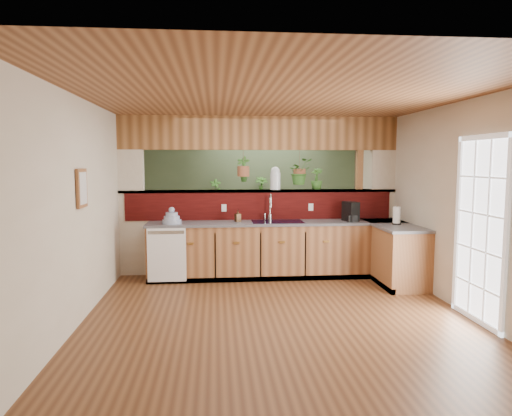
{
  "coord_description": "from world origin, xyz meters",
  "views": [
    {
      "loc": [
        -0.74,
        -6.21,
        1.85
      ],
      "look_at": [
        -0.12,
        0.7,
        1.15
      ],
      "focal_mm": 32.0,
      "sensor_mm": 36.0,
      "label": 1
    }
  ],
  "objects": [
    {
      "name": "wall_left",
      "position": [
        -2.3,
        0.0,
        1.3
      ],
      "size": [
        0.02,
        7.0,
        2.6
      ],
      "primitive_type": "cube",
      "color": "beige",
      "rests_on": "ground"
    },
    {
      "name": "framed_print",
      "position": [
        -2.27,
        -0.8,
        1.55
      ],
      "size": [
        0.04,
        0.35,
        0.45
      ],
      "color": "brown",
      "rests_on": "wall_left"
    },
    {
      "name": "dish_stack",
      "position": [
        -1.41,
        0.86,
        0.98
      ],
      "size": [
        0.3,
        0.3,
        0.26
      ],
      "color": "#8D99B6",
      "rests_on": "countertop"
    },
    {
      "name": "shelf_plant_a",
      "position": [
        -0.74,
        3.25,
        1.28
      ],
      "size": [
        0.24,
        0.17,
        0.45
      ],
      "primitive_type": "imported",
      "rotation": [
        0.0,
        0.0,
        -0.02
      ],
      "color": "#2E5F21",
      "rests_on": "shelving_console"
    },
    {
      "name": "ceiling",
      "position": [
        0.0,
        0.0,
        2.6
      ],
      "size": [
        4.6,
        7.0,
        0.01
      ],
      "primitive_type": "cube",
      "color": "brown",
      "rests_on": "ground"
    },
    {
      "name": "hanging_plant_a",
      "position": [
        -0.27,
        1.35,
        1.87
      ],
      "size": [
        0.26,
        0.22,
        0.55
      ],
      "color": "brown",
      "rests_on": "header_beam"
    },
    {
      "name": "sage_backwall",
      "position": [
        0.0,
        3.48,
        1.3
      ],
      "size": [
        4.55,
        0.02,
        2.55
      ],
      "primitive_type": "cube",
      "color": "#485E40",
      "rests_on": "ground"
    },
    {
      "name": "hanging_plant_b",
      "position": [
        0.67,
        1.35,
        1.88
      ],
      "size": [
        0.49,
        0.46,
        0.56
      ],
      "color": "brown",
      "rests_on": "header_beam"
    },
    {
      "name": "ledge_plant_right",
      "position": [
        0.96,
        1.35,
        1.57
      ],
      "size": [
        0.27,
        0.27,
        0.36
      ],
      "primitive_type": "imported",
      "rotation": [
        0.0,
        0.0,
        -0.43
      ],
      "color": "#2E5F21",
      "rests_on": "pass_through_ledge"
    },
    {
      "name": "french_door",
      "position": [
        2.27,
        -1.3,
        1.05
      ],
      "size": [
        0.06,
        1.02,
        2.16
      ],
      "primitive_type": "cube",
      "color": "white",
      "rests_on": "ground"
    },
    {
      "name": "header_beam",
      "position": [
        0.0,
        1.35,
        2.33
      ],
      "size": [
        4.6,
        0.15,
        0.55
      ],
      "primitive_type": "cube",
      "color": "brown",
      "rests_on": "ground"
    },
    {
      "name": "wall_right",
      "position": [
        2.3,
        0.0,
        1.3
      ],
      "size": [
        0.02,
        7.0,
        2.6
      ],
      "primitive_type": "cube",
      "color": "beige",
      "rests_on": "ground"
    },
    {
      "name": "shelf_plant_b",
      "position": [
        0.22,
        3.25,
        1.3
      ],
      "size": [
        0.31,
        0.31,
        0.49
      ],
      "primitive_type": "imported",
      "rotation": [
        0.0,
        0.0,
        0.12
      ],
      "color": "#2E5F21",
      "rests_on": "shelving_console"
    },
    {
      "name": "glass_jar",
      "position": [
        0.26,
        1.35,
        1.58
      ],
      "size": [
        0.17,
        0.17,
        0.38
      ],
      "color": "silver",
      "rests_on": "pass_through_ledge"
    },
    {
      "name": "dishwasher",
      "position": [
        -1.48,
        0.66,
        0.46
      ],
      "size": [
        0.58,
        0.03,
        0.82
      ],
      "color": "white",
      "rests_on": "ground"
    },
    {
      "name": "faucet",
      "position": [
        0.15,
        1.13,
        1.14
      ],
      "size": [
        0.19,
        0.19,
        0.44
      ],
      "color": "#B7B7B2",
      "rests_on": "countertop"
    },
    {
      "name": "soap_dispenser",
      "position": [
        -0.38,
        1.02,
        0.99
      ],
      "size": [
        0.11,
        0.12,
        0.19
      ],
      "primitive_type": "imported",
      "rotation": [
        0.0,
        0.0,
        0.43
      ],
      "color": "#3D2816",
      "rests_on": "countertop"
    },
    {
      "name": "pass_through_ledge",
      "position": [
        0.0,
        1.35,
        1.37
      ],
      "size": [
        4.6,
        0.21,
        0.04
      ],
      "primitive_type": "cube",
      "color": "brown",
      "rests_on": "ground"
    },
    {
      "name": "wall_front",
      "position": [
        0.0,
        -3.5,
        1.3
      ],
      "size": [
        4.6,
        0.02,
        2.6
      ],
      "primitive_type": "cube",
      "color": "beige",
      "rests_on": "ground"
    },
    {
      "name": "wall_back",
      "position": [
        0.0,
        3.5,
        1.3
      ],
      "size": [
        4.6,
        0.02,
        2.6
      ],
      "primitive_type": "cube",
      "color": "beige",
      "rests_on": "ground"
    },
    {
      "name": "floor_plant",
      "position": [
        0.73,
        2.5,
        0.37
      ],
      "size": [
        0.81,
        0.74,
        0.75
      ],
      "primitive_type": "imported",
      "rotation": [
        0.0,
        0.0,
        -0.27
      ],
      "color": "#2E5F21",
      "rests_on": "ground"
    },
    {
      "name": "navy_sink",
      "position": [
        0.25,
        0.98,
        0.82
      ],
      "size": [
        0.82,
        0.5,
        0.18
      ],
      "color": "black",
      "rests_on": "countertop"
    },
    {
      "name": "countertop",
      "position": [
        0.84,
        0.87,
        0.45
      ],
      "size": [
        4.14,
        1.52,
        0.9
      ],
      "color": "brown",
      "rests_on": "ground"
    },
    {
      "name": "ground",
      "position": [
        0.0,
        0.0,
        0.0
      ],
      "size": [
        4.6,
        7.0,
        0.01
      ],
      "primitive_type": "cube",
      "color": "brown",
      "rests_on": "ground"
    },
    {
      "name": "coffee_maker",
      "position": [
        1.43,
        0.92,
        1.04
      ],
      "size": [
        0.17,
        0.28,
        0.31
      ],
      "rotation": [
        0.0,
        0.0,
        0.31
      ],
      "color": "black",
      "rests_on": "countertop"
    },
    {
      "name": "shelving_console",
      "position": [
        -0.29,
        3.25,
        0.5
      ],
      "size": [
        1.7,
        1.07,
        1.11
      ],
      "primitive_type": "cube",
      "rotation": [
        0.0,
        0.0,
        -0.41
      ],
      "color": "black",
      "rests_on": "ground"
    },
    {
      "name": "pass_through_partition",
      "position": [
        0.03,
        1.35,
        1.19
      ],
      "size": [
        4.6,
        0.21,
        2.6
      ],
      "color": "beige",
      "rests_on": "ground"
    },
    {
      "name": "paper_towel",
      "position": [
        2.02,
        0.49,
        1.03
      ],
      "size": [
        0.13,
        0.13,
        0.29
      ],
      "color": "black",
      "rests_on": "countertop"
    }
  ]
}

